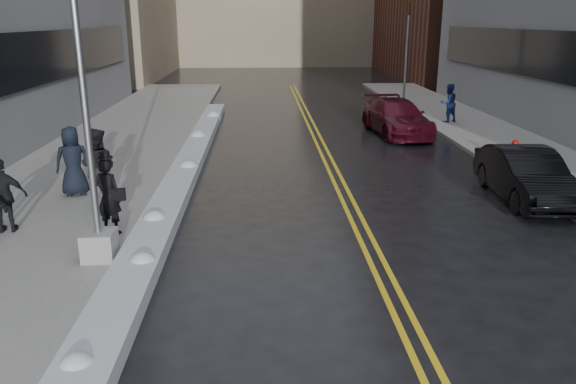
{
  "coord_description": "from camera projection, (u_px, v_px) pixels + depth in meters",
  "views": [
    {
      "loc": [
        0.09,
        -8.94,
        4.93
      ],
      "look_at": [
        0.65,
        2.81,
        1.3
      ],
      "focal_mm": 35.0,
      "sensor_mm": 36.0,
      "label": 1
    }
  ],
  "objects": [
    {
      "name": "lane_line_left",
      "position": [
        327.0,
        166.0,
        19.63
      ],
      "size": [
        0.12,
        50.0,
        0.01
      ],
      "primitive_type": "cube",
      "color": "gold",
      "rests_on": "ground"
    },
    {
      "name": "pedestrian_fedora",
      "position": [
        109.0,
        196.0,
        12.86
      ],
      "size": [
        0.77,
        0.66,
        1.79
      ],
      "primitive_type": "imported",
      "rotation": [
        0.0,
        0.0,
        2.73
      ],
      "color": "black",
      "rests_on": "sidewalk_west"
    },
    {
      "name": "pedestrian_c",
      "position": [
        73.0,
        161.0,
        15.68
      ],
      "size": [
        1.09,
        0.85,
        1.96
      ],
      "primitive_type": "imported",
      "rotation": [
        0.0,
        0.0,
        3.41
      ],
      "color": "black",
      "rests_on": "sidewalk_west"
    },
    {
      "name": "car_black",
      "position": [
        526.0,
        175.0,
        15.76
      ],
      "size": [
        1.74,
        4.51,
        1.46
      ],
      "primitive_type": "imported",
      "rotation": [
        0.0,
        0.0,
        -0.04
      ],
      "color": "black",
      "rests_on": "ground"
    },
    {
      "name": "lamppost",
      "position": [
        89.0,
        147.0,
        11.0
      ],
      "size": [
        0.65,
        0.65,
        7.62
      ],
      "color": "gray",
      "rests_on": "sidewalk_west"
    },
    {
      "name": "car_maroon",
      "position": [
        397.0,
        117.0,
        24.93
      ],
      "size": [
        2.63,
        5.42,
        1.52
      ],
      "primitive_type": "imported",
      "rotation": [
        0.0,
        0.0,
        0.1
      ],
      "color": "#3E0916",
      "rests_on": "ground"
    },
    {
      "name": "ground",
      "position": [
        259.0,
        309.0,
        9.98
      ],
      "size": [
        160.0,
        160.0,
        0.0
      ],
      "primitive_type": "plane",
      "color": "black",
      "rests_on": "ground"
    },
    {
      "name": "pedestrian_d",
      "position": [
        4.0,
        196.0,
        12.95
      ],
      "size": [
        1.07,
        0.56,
        1.75
      ],
      "primitive_type": "imported",
      "rotation": [
        0.0,
        0.0,
        3.27
      ],
      "color": "black",
      "rests_on": "sidewalk_west"
    },
    {
      "name": "snow_ridge",
      "position": [
        181.0,
        179.0,
        17.46
      ],
      "size": [
        0.9,
        30.0,
        0.34
      ],
      "primitive_type": "cube",
      "color": "silver",
      "rests_on": "ground"
    },
    {
      "name": "sidewalk_east",
      "position": [
        541.0,
        162.0,
        19.96
      ],
      "size": [
        4.0,
        50.0,
        0.15
      ],
      "primitive_type": "cube",
      "color": "gray",
      "rests_on": "ground"
    },
    {
      "name": "pedestrian_east",
      "position": [
        448.0,
        103.0,
        26.98
      ],
      "size": [
        1.08,
        0.97,
        1.83
      ],
      "primitive_type": "imported",
      "rotation": [
        0.0,
        0.0,
        3.51
      ],
      "color": "navy",
      "rests_on": "sidewalk_east"
    },
    {
      "name": "pedestrian_b",
      "position": [
        98.0,
        167.0,
        14.93
      ],
      "size": [
        1.2,
        1.06,
        2.06
      ],
      "primitive_type": "imported",
      "rotation": [
        0.0,
        0.0,
        2.81
      ],
      "color": "black",
      "rests_on": "sidewalk_west"
    },
    {
      "name": "sidewalk_west",
      "position": [
        92.0,
        167.0,
        19.25
      ],
      "size": [
        5.5,
        50.0,
        0.15
      ],
      "primitive_type": "cube",
      "color": "gray",
      "rests_on": "ground"
    },
    {
      "name": "lane_line_right",
      "position": [
        335.0,
        166.0,
        19.65
      ],
      "size": [
        0.12,
        50.0,
        0.01
      ],
      "primitive_type": "cube",
      "color": "gold",
      "rests_on": "ground"
    },
    {
      "name": "traffic_signal",
      "position": [
        407.0,
        47.0,
        32.27
      ],
      "size": [
        0.16,
        0.2,
        6.0
      ],
      "color": "gray",
      "rests_on": "sidewalk_east"
    },
    {
      "name": "fire_hydrant",
      "position": [
        515.0,
        149.0,
        19.77
      ],
      "size": [
        0.26,
        0.26,
        0.73
      ],
      "color": "maroon",
      "rests_on": "sidewalk_east"
    }
  ]
}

